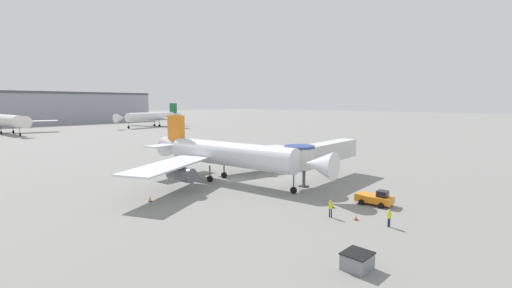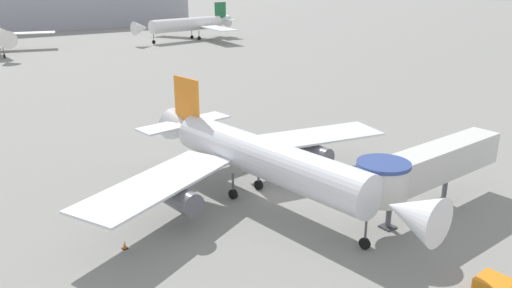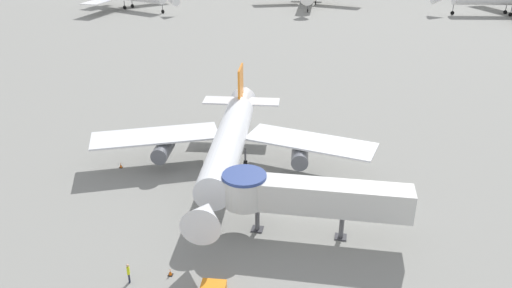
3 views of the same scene
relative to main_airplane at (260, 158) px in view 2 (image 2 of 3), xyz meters
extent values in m
plane|color=gray|center=(1.40, -0.33, -4.08)|extent=(800.00, 800.00, 0.00)
cylinder|color=silver|center=(0.09, -0.81, 0.14)|extent=(5.90, 22.04, 3.50)
cone|color=silver|center=(1.67, -14.94, 0.14)|extent=(3.91, 4.22, 3.50)
cone|color=silver|center=(-1.26, 11.23, 0.14)|extent=(4.06, 5.61, 3.50)
cube|color=silver|center=(-9.34, 1.10, -0.48)|extent=(15.53, 10.62, 0.22)
cube|color=silver|center=(8.86, 3.14, -0.48)|extent=(15.51, 7.82, 0.22)
cube|color=orange|center=(-1.23, 10.97, 3.28)|extent=(0.69, 4.02, 4.55)
cube|color=silver|center=(-1.29, 11.49, 0.75)|extent=(10.33, 3.92, 0.18)
cylinder|color=#565960|center=(-8.02, -0.06, -1.69)|extent=(2.36, 4.20, 1.92)
cylinder|color=#565960|center=(7.83, 1.72, -1.69)|extent=(2.36, 4.20, 1.92)
cylinder|color=#4C4C51|center=(1.28, -11.40, -2.62)|extent=(0.18, 0.18, 2.01)
cylinder|color=black|center=(1.28, -11.40, -3.63)|extent=(0.36, 0.92, 0.90)
cylinder|color=#4C4C51|center=(-1.78, 1.72, -2.62)|extent=(0.22, 0.22, 2.01)
cylinder|color=black|center=(-1.78, 1.72, -3.63)|extent=(0.50, 0.94, 0.90)
cylinder|color=#4C4C51|center=(1.35, 2.07, -2.62)|extent=(0.22, 0.22, 2.01)
cylinder|color=black|center=(1.35, 2.07, -3.63)|extent=(0.50, 0.94, 0.90)
cube|color=silver|center=(11.68, -9.93, 0.14)|extent=(15.29, 3.22, 2.80)
cylinder|color=silver|center=(4.09, -10.24, 0.14)|extent=(3.90, 3.90, 2.80)
cylinder|color=navy|center=(4.09, -10.24, 1.69)|extent=(4.10, 4.10, 0.30)
cylinder|color=#56565B|center=(5.30, -10.19, -2.67)|extent=(0.44, 0.44, 2.81)
cube|color=#333338|center=(5.30, -10.19, -4.02)|extent=(1.10, 1.10, 0.12)
cylinder|color=#56565B|center=(13.20, -9.87, -2.67)|extent=(0.44, 0.44, 2.81)
cube|color=#333338|center=(13.20, -9.87, -4.02)|extent=(1.10, 1.10, 0.12)
cylinder|color=black|center=(4.72, -19.86, -3.76)|extent=(0.37, 0.67, 0.64)
cube|color=black|center=(-13.17, -0.97, -4.06)|extent=(0.41, 0.41, 0.04)
cone|color=orange|center=(-13.17, -0.97, -3.72)|extent=(0.28, 0.28, 0.64)
cylinder|color=white|center=(-13.17, -0.97, -3.64)|extent=(0.15, 0.15, 0.08)
cylinder|color=white|center=(52.38, 110.92, 0.86)|extent=(26.67, 8.52, 4.08)
cone|color=white|center=(35.57, 108.00, 0.86)|extent=(5.11, 4.78, 4.08)
cone|color=white|center=(66.77, 113.41, 0.86)|extent=(6.72, 5.06, 4.08)
cube|color=white|center=(53.99, 122.19, 0.14)|extent=(13.44, 18.31, 0.22)
cube|color=white|center=(57.69, 100.85, 0.14)|extent=(8.35, 18.25, 0.22)
cube|color=#1E6638|center=(66.47, 113.36, 4.52)|extent=(4.78, 1.06, 5.30)
cube|color=white|center=(67.07, 113.47, 1.57)|extent=(5.36, 12.36, 0.18)
cylinder|color=#4C4C51|center=(39.73, 108.72, -2.35)|extent=(0.18, 0.18, 2.34)
cylinder|color=black|center=(39.73, 108.72, -3.53)|extent=(1.13, 0.44, 1.10)
cylinder|color=#4C4C51|center=(55.31, 113.29, -2.35)|extent=(0.22, 0.22, 2.34)
cylinder|color=black|center=(55.31, 113.29, -3.53)|extent=(1.15, 0.58, 1.10)
cylinder|color=#4C4C51|center=(55.94, 109.67, -2.35)|extent=(0.22, 0.22, 2.34)
cylinder|color=black|center=(55.94, 109.67, -3.53)|extent=(1.15, 0.58, 1.10)
cone|color=white|center=(-2.26, 100.07, 1.02)|extent=(4.50, 4.89, 4.23)
cube|color=white|center=(6.28, 119.06, 0.28)|extent=(15.96, 9.04, 0.22)
cylinder|color=#4C4C51|center=(-2.50, 104.10, -2.31)|extent=(0.18, 0.18, 2.43)
cylinder|color=black|center=(-2.50, 104.10, -3.53)|extent=(0.32, 1.11, 1.10)
cube|color=#999EA8|center=(19.28, 174.67, 4.07)|extent=(124.61, 21.65, 16.29)
camera|label=1|loc=(-33.65, -37.13, 7.68)|focal=24.00mm
camera|label=2|loc=(-24.33, -33.18, 15.11)|focal=35.00mm
camera|label=3|loc=(13.23, -49.23, 23.61)|focal=35.00mm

